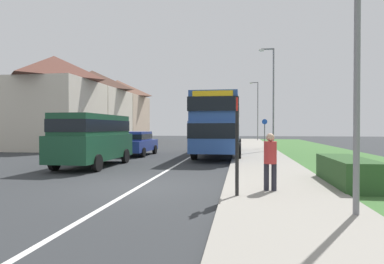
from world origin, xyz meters
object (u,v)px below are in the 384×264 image
Objects in this scene: parked_van_dark_green at (93,136)px; street_lamp_far at (257,107)px; street_lamp_mid at (272,93)px; pedestrian_at_stop at (270,159)px; cycle_route_sign at (265,132)px; double_decker_bus at (219,123)px; parked_car_blue at (136,142)px; bus_stop_sign at (237,139)px; street_lamp_near at (351,15)px.

parked_van_dark_green is 31.60m from street_lamp_far.
pedestrian_at_stop is at bearing -95.39° from street_lamp_mid.
street_lamp_mid is 19.42m from street_lamp_far.
parked_van_dark_green is 2.11× the size of cycle_route_sign.
double_decker_bus reaches higher than parked_van_dark_green.
double_decker_bus is at bearing 8.73° from parked_car_blue.
pedestrian_at_stop is at bearing -56.57° from parked_car_blue.
double_decker_bus is at bearing 95.70° from bus_stop_sign.
street_lamp_near is 37.67m from street_lamp_far.
parked_car_blue is 16.56m from street_lamp_near.
pedestrian_at_stop is at bearing 41.11° from bus_stop_sign.
cycle_route_sign is at bearing 98.63° from street_lamp_mid.
street_lamp_far is at bearing 89.37° from cycle_route_sign.
bus_stop_sign reaches higher than parked_car_blue.
pedestrian_at_stop reaches higher than parked_car_blue.
cycle_route_sign is (2.02, 19.24, -0.11)m from bus_stop_sign.
street_lamp_mid is at bearing 45.91° from double_decker_bus.
bus_stop_sign is 0.33× the size of street_lamp_far.
double_decker_bus is at bearing -118.03° from cycle_route_sign.
bus_stop_sign is at bearing -96.01° from cycle_route_sign.
street_lamp_far is (0.19, 16.99, 3.08)m from cycle_route_sign.
parked_car_blue is 25.89m from street_lamp_far.
double_decker_bus is 1.52× the size of street_lamp_near.
double_decker_bus is 2.45× the size of parked_car_blue.
parked_car_blue is 2.58× the size of pedestrian_at_stop.
bus_stop_sign is at bearing -138.89° from pedestrian_at_stop.
parked_van_dark_green is 3.19× the size of pedestrian_at_stop.
double_decker_bus reaches higher than pedestrian_at_stop.
cycle_route_sign reaches higher than parked_van_dark_green.
parked_van_dark_green is 11.96m from street_lamp_near.
street_lamp_mid is at bearing 89.46° from street_lamp_near.
street_lamp_near reaches higher than parked_van_dark_green.
double_decker_bus is 1.36× the size of street_lamp_mid.
parked_car_blue is at bearing -171.27° from double_decker_bus.
parked_van_dark_green is at bearing -90.59° from parked_car_blue.
pedestrian_at_stop is 16.48m from street_lamp_mid.
pedestrian_at_stop is 1.30m from bus_stop_sign.
parked_car_blue is 13.89m from bus_stop_sign.
bus_stop_sign reaches higher than cycle_route_sign.
pedestrian_at_stop is (7.53, -11.41, 0.11)m from parked_car_blue.
street_lamp_far is (-0.18, 19.42, 0.08)m from street_lamp_mid.
parked_van_dark_green is 6.13m from parked_car_blue.
bus_stop_sign reaches higher than parked_van_dark_green.
double_decker_bus is 4.20× the size of cycle_route_sign.
street_lamp_mid is (0.37, -2.43, 3.01)m from cycle_route_sign.
double_decker_bus reaches higher than parked_car_blue.
double_decker_bus is 5.78m from street_lamp_mid.
street_lamp_far is at bearing 87.85° from pedestrian_at_stop.
street_lamp_far is (1.33, 35.46, 3.53)m from pedestrian_at_stop.
double_decker_bus is 1.34× the size of street_lamp_far.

